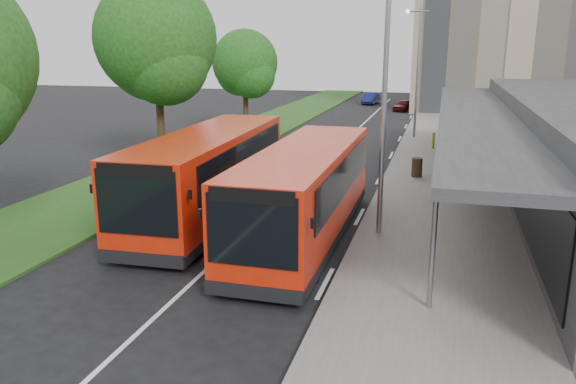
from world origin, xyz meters
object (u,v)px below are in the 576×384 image
at_px(car_near, 403,105).
at_px(tree_mid, 157,47).
at_px(lamp_post_near, 382,86).
at_px(bus_main, 305,193).
at_px(litter_bin, 417,167).
at_px(bus_second, 209,174).
at_px(tree_far, 245,67).
at_px(car_far, 371,98).
at_px(bollard, 433,141).
at_px(lamp_post_far, 417,65).

bearing_deg(car_near, tree_mid, -93.81).
bearing_deg(lamp_post_near, car_near, 92.86).
relative_size(bus_main, litter_bin, 11.89).
distance_m(lamp_post_near, bus_second, 6.75).
height_order(tree_far, bus_second, tree_far).
bearing_deg(tree_mid, litter_bin, 6.26).
height_order(car_near, car_far, car_far).
distance_m(bus_second, bollard, 17.07).
bearing_deg(lamp_post_far, lamp_post_near, -90.00).
relative_size(tree_far, lamp_post_near, 0.87).
distance_m(litter_bin, car_far, 34.36).
height_order(lamp_post_far, bus_main, lamp_post_far).
bearing_deg(tree_far, bollard, -13.65).
relative_size(tree_far, litter_bin, 8.19).
xyz_separation_m(bus_main, car_near, (0.33, 37.21, -0.95)).
bearing_deg(car_near, lamp_post_near, -73.39).
xyz_separation_m(bollard, car_far, (-6.93, 26.11, -0.01)).
xyz_separation_m(tree_far, bus_second, (5.20, -18.43, -2.98)).
bearing_deg(bollard, lamp_post_far, 109.03).
height_order(bus_second, litter_bin, bus_second).
relative_size(lamp_post_near, car_far, 2.23).
height_order(bus_main, car_far, bus_main).
bearing_deg(bollard, litter_bin, -94.06).
bearing_deg(tree_mid, tree_far, 90.00).
bearing_deg(bus_main, bus_second, 160.06).
bearing_deg(litter_bin, bus_main, -108.11).
xyz_separation_m(bus_second, car_near, (4.11, 35.84, -1.02)).
bearing_deg(bollard, tree_mid, -144.37).
distance_m(bollard, car_far, 27.02).
xyz_separation_m(tree_far, car_near, (9.31, 17.41, -4.00)).
bearing_deg(litter_bin, lamp_post_near, -95.68).
relative_size(bollard, car_near, 0.29).
xyz_separation_m(tree_far, litter_bin, (11.96, -10.69, -3.94)).
height_order(bus_main, bus_second, bus_second).
height_order(lamp_post_near, bollard, lamp_post_near).
xyz_separation_m(bus_main, bus_second, (-3.78, 1.37, 0.07)).
relative_size(litter_bin, bollard, 0.96).
distance_m(bus_main, bollard, 17.16).
relative_size(lamp_post_near, lamp_post_far, 1.00).
bearing_deg(bus_second, lamp_post_near, -8.42).
height_order(tree_far, bus_main, tree_far).
height_order(bus_main, car_near, bus_main).
distance_m(tree_far, bus_second, 19.38).
bearing_deg(bus_second, bollard, 62.17).
xyz_separation_m(bus_main, bollard, (3.52, 16.77, -0.88)).
distance_m(bus_second, litter_bin, 10.32).
xyz_separation_m(lamp_post_far, bollard, (1.37, -3.98, -4.12)).
height_order(tree_mid, bus_second, tree_mid).
bearing_deg(lamp_post_near, tree_mid, 147.64).
height_order(litter_bin, car_far, car_far).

